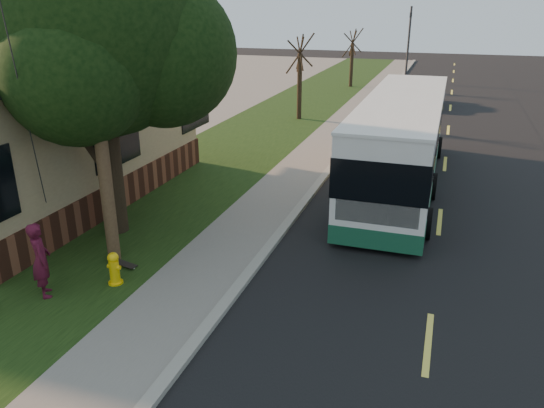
# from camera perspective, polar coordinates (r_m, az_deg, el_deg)

# --- Properties ---
(ground) EXTENTS (120.00, 120.00, 0.00)m
(ground) POSITION_cam_1_polar(r_m,az_deg,el_deg) (11.07, -4.99, -10.88)
(ground) COLOR black
(ground) RESTS_ON ground
(road) EXTENTS (8.00, 80.00, 0.01)m
(road) POSITION_cam_1_polar(r_m,az_deg,el_deg) (19.48, 17.97, 2.53)
(road) COLOR black
(road) RESTS_ON ground
(curb) EXTENTS (0.25, 80.00, 0.12)m
(curb) POSITION_cam_1_polar(r_m,az_deg,el_deg) (19.84, 6.41, 3.94)
(curb) COLOR gray
(curb) RESTS_ON ground
(sidewalk) EXTENTS (2.00, 80.00, 0.08)m
(sidewalk) POSITION_cam_1_polar(r_m,az_deg,el_deg) (20.06, 3.61, 4.17)
(sidewalk) COLOR slate
(sidewalk) RESTS_ON ground
(grass_verge) EXTENTS (5.00, 80.00, 0.07)m
(grass_verge) POSITION_cam_1_polar(r_m,az_deg,el_deg) (21.19, -5.61, 5.01)
(grass_verge) COLOR black
(grass_verge) RESTS_ON ground
(building_lot) EXTENTS (15.00, 80.00, 0.04)m
(building_lot) POSITION_cam_1_polar(r_m,az_deg,el_deg) (26.76, -25.74, 6.36)
(building_lot) COLOR slate
(building_lot) RESTS_ON ground
(fire_hydrant) EXTENTS (0.32, 0.32, 0.74)m
(fire_hydrant) POSITION_cam_1_polar(r_m,az_deg,el_deg) (12.02, -16.61, -6.65)
(fire_hydrant) COLOR yellow
(fire_hydrant) RESTS_ON grass_verge
(utility_pole) EXTENTS (2.86, 3.21, 9.07)m
(utility_pole) POSITION_cam_1_polar(r_m,az_deg,el_deg) (12.02, -18.88, 14.18)
(utility_pole) COLOR #473321
(utility_pole) RESTS_ON ground
(leafy_tree) EXTENTS (6.30, 6.00, 7.80)m
(leafy_tree) POSITION_cam_1_polar(r_m,az_deg,el_deg) (13.82, -17.96, 17.28)
(leafy_tree) COLOR black
(leafy_tree) RESTS_ON grass_verge
(bare_tree_near) EXTENTS (1.38, 1.21, 4.31)m
(bare_tree_near) POSITION_cam_1_polar(r_m,az_deg,el_deg) (27.83, 2.99, 13.36)
(bare_tree_near) COLOR black
(bare_tree_near) RESTS_ON grass_verge
(bare_tree_far) EXTENTS (1.38, 1.21, 4.03)m
(bare_tree_far) POSITION_cam_1_polar(r_m,az_deg,el_deg) (39.38, 8.59, 15.19)
(bare_tree_far) COLOR black
(bare_tree_far) RESTS_ON grass_verge
(traffic_signal) EXTENTS (0.18, 0.22, 5.50)m
(traffic_signal) POSITION_cam_1_polar(r_m,az_deg,el_deg) (42.80, 14.49, 16.79)
(traffic_signal) COLOR #2D2D30
(traffic_signal) RESTS_ON ground
(transit_bus) EXTENTS (2.54, 11.03, 2.99)m
(transit_bus) POSITION_cam_1_polar(r_m,az_deg,el_deg) (17.91, 13.71, 6.70)
(transit_bus) COLOR silver
(transit_bus) RESTS_ON ground
(skateboarder) EXTENTS (0.70, 0.69, 1.62)m
(skateboarder) POSITION_cam_1_polar(r_m,az_deg,el_deg) (11.88, -23.61, -5.52)
(skateboarder) COLOR #4A0E23
(skateboarder) RESTS_ON grass_verge
(skateboard_spare) EXTENTS (0.82, 0.39, 0.07)m
(skateboard_spare) POSITION_cam_1_polar(r_m,az_deg,el_deg) (12.88, -15.79, -6.15)
(skateboard_spare) COLOR black
(skateboard_spare) RESTS_ON grass_verge
(distant_car) EXTENTS (1.82, 4.43, 1.50)m
(distant_car) POSITION_cam_1_polar(r_m,az_deg,el_deg) (33.29, 16.16, 11.41)
(distant_car) COLOR black
(distant_car) RESTS_ON ground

